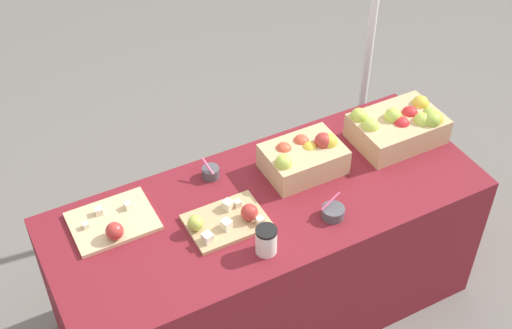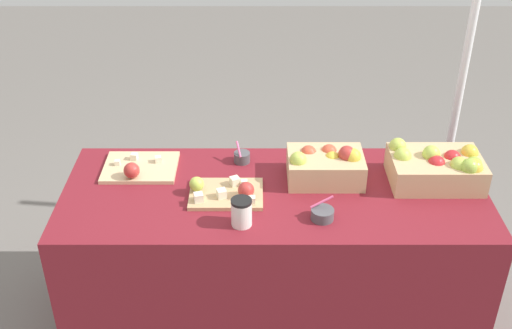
{
  "view_description": "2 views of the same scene",
  "coord_description": "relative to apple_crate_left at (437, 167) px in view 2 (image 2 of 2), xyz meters",
  "views": [
    {
      "loc": [
        -1.03,
        -1.84,
        2.83
      ],
      "look_at": [
        -0.06,
        -0.0,
        0.98
      ],
      "focal_mm": 48.72,
      "sensor_mm": 36.0,
      "label": 1
    },
    {
      "loc": [
        -0.08,
        -2.34,
        2.32
      ],
      "look_at": [
        -0.08,
        -0.02,
        0.89
      ],
      "focal_mm": 44.3,
      "sensor_mm": 36.0,
      "label": 2
    }
  ],
  "objects": [
    {
      "name": "ground_plane",
      "position": [
        -0.74,
        -0.08,
        -0.82
      ],
      "size": [
        10.0,
        10.0,
        0.0
      ],
      "primitive_type": "plane",
      "color": "slate"
    },
    {
      "name": "table",
      "position": [
        -0.74,
        -0.08,
        -0.45
      ],
      "size": [
        1.9,
        0.76,
        0.74
      ],
      "primitive_type": "cube",
      "color": "maroon",
      "rests_on": "ground_plane"
    },
    {
      "name": "apple_crate_left",
      "position": [
        0.0,
        0.0,
        0.0
      ],
      "size": [
        0.41,
        0.28,
        0.18
      ],
      "color": "tan",
      "rests_on": "table"
    },
    {
      "name": "apple_crate_middle",
      "position": [
        -0.5,
        0.02,
        -0.01
      ],
      "size": [
        0.34,
        0.24,
        0.18
      ],
      "color": "tan",
      "rests_on": "table"
    },
    {
      "name": "cutting_board_front",
      "position": [
        -0.95,
        -0.12,
        -0.05
      ],
      "size": [
        0.32,
        0.24,
        0.09
      ],
      "color": "tan",
      "rests_on": "table"
    },
    {
      "name": "cutting_board_back",
      "position": [
        -1.37,
        0.09,
        -0.06
      ],
      "size": [
        0.34,
        0.27,
        0.09
      ],
      "color": "#D1B284",
      "rests_on": "table"
    },
    {
      "name": "sample_bowl_near",
      "position": [
        -0.89,
        0.17,
        -0.05
      ],
      "size": [
        0.08,
        0.08,
        0.1
      ],
      "color": "#4C4C51",
      "rests_on": "table"
    },
    {
      "name": "sample_bowl_mid",
      "position": [
        -0.54,
        -0.28,
        -0.05
      ],
      "size": [
        0.1,
        0.1,
        0.1
      ],
      "color": "#4C4C51",
      "rests_on": "table"
    },
    {
      "name": "coffee_cup",
      "position": [
        -0.88,
        -0.32,
        -0.02
      ],
      "size": [
        0.09,
        0.09,
        0.12
      ],
      "color": "silver",
      "rests_on": "table"
    },
    {
      "name": "tent_pole",
      "position": [
        0.25,
        0.61,
        0.25
      ],
      "size": [
        0.04,
        0.04,
        2.14
      ],
      "primitive_type": "cylinder",
      "color": "white",
      "rests_on": "ground_plane"
    }
  ]
}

